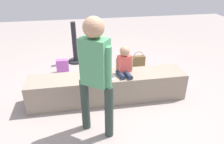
% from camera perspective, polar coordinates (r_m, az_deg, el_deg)
% --- Properties ---
extents(ground_plane, '(12.00, 12.00, 0.00)m').
position_cam_1_polar(ground_plane, '(3.74, -1.04, -7.21)').
color(ground_plane, gray).
extents(concrete_ledge, '(2.63, 0.48, 0.46)m').
position_cam_1_polar(concrete_ledge, '(3.61, -1.07, -4.18)').
color(concrete_ledge, gray).
rests_on(concrete_ledge, ground_plane).
extents(child_seated, '(0.28, 0.34, 0.48)m').
position_cam_1_polar(child_seated, '(3.45, 3.35, 2.58)').
color(child_seated, '#232E48').
rests_on(child_seated, concrete_ledge).
extents(adult_standing, '(0.41, 0.35, 1.61)m').
position_cam_1_polar(adult_standing, '(2.57, -4.52, 0.69)').
color(adult_standing, '#293730').
rests_on(adult_standing, ground_plane).
extents(cake_plate, '(0.22, 0.22, 0.07)m').
position_cam_1_polar(cake_plate, '(3.42, -0.77, -1.22)').
color(cake_plate, white).
rests_on(cake_plate, concrete_ledge).
extents(gift_bag, '(0.25, 0.12, 0.34)m').
position_cam_1_polar(gift_bag, '(4.66, -13.12, 1.56)').
color(gift_bag, '#B259BF').
rests_on(gift_bag, ground_plane).
extents(railing_post, '(0.36, 0.36, 0.96)m').
position_cam_1_polar(railing_post, '(5.04, -9.92, 6.34)').
color(railing_post, black).
rests_on(railing_post, ground_plane).
extents(water_bottle_near_gift, '(0.06, 0.06, 0.19)m').
position_cam_1_polar(water_bottle_near_gift, '(4.52, 2.32, 0.61)').
color(water_bottle_near_gift, silver).
rests_on(water_bottle_near_gift, ground_plane).
extents(party_cup_red, '(0.08, 0.08, 0.11)m').
position_cam_1_polar(party_cup_red, '(4.69, -6.38, 1.05)').
color(party_cup_red, red).
rests_on(party_cup_red, ground_plane).
extents(cake_box_white, '(0.34, 0.36, 0.14)m').
position_cam_1_polar(cake_box_white, '(4.37, -5.61, -0.75)').
color(cake_box_white, white).
rests_on(cake_box_white, ground_plane).
extents(handbag_black_leather, '(0.31, 0.13, 0.32)m').
position_cam_1_polar(handbag_black_leather, '(4.31, 4.05, -0.55)').
color(handbag_black_leather, black).
rests_on(handbag_black_leather, ground_plane).
extents(handbag_brown_canvas, '(0.30, 0.11, 0.36)m').
position_cam_1_polar(handbag_brown_canvas, '(4.86, 7.08, 2.98)').
color(handbag_brown_canvas, brown).
rests_on(handbag_brown_canvas, ground_plane).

